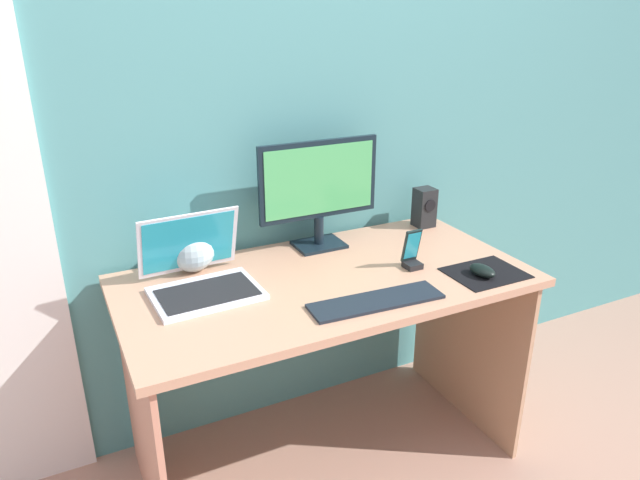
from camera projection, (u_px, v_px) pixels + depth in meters
ground_plane at (325, 456)px, 2.22m from camera, size 8.00×8.00×0.00m
wall_back at (277, 108)px, 2.07m from camera, size 6.00×0.04×2.50m
desk at (326, 320)px, 1.99m from camera, size 1.35×0.69×0.75m
monitor at (319, 188)px, 2.10m from camera, size 0.46×0.14×0.40m
speaker_right at (424, 207)px, 2.35m from camera, size 0.08×0.08×0.16m
laptop at (200, 276)px, 1.83m from camera, size 0.34×0.32×0.23m
fishbowl at (192, 249)px, 1.96m from camera, size 0.16×0.16×0.16m
keyboard_external at (376, 301)px, 1.77m from camera, size 0.43×0.14×0.01m
mousepad at (485, 273)px, 1.96m from camera, size 0.25×0.20×0.00m
mouse at (482, 271)px, 1.93m from camera, size 0.07×0.11×0.04m
phone_in_dock at (412, 254)px, 1.99m from camera, size 0.06×0.06×0.14m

